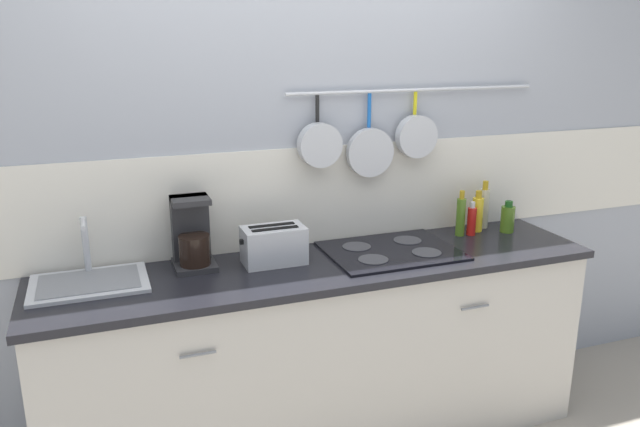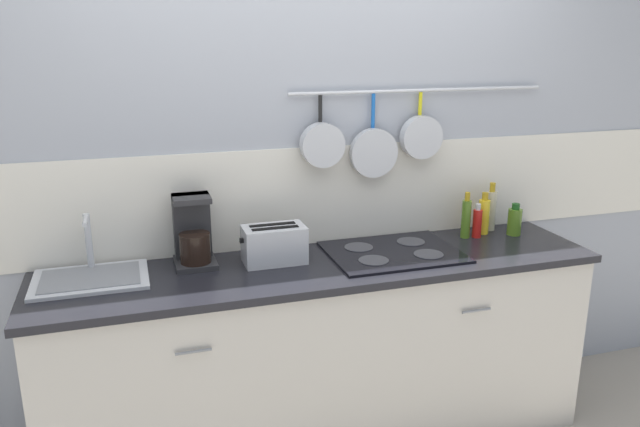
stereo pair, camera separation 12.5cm
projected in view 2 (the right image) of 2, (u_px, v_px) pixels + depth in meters
wall_back at (304, 169)px, 2.97m from camera, size 7.20×0.15×2.60m
cabinet_base at (324, 359)px, 2.90m from camera, size 2.47×0.54×0.88m
countertop at (324, 267)px, 2.78m from camera, size 2.51×0.57×0.03m
sink_basin at (90, 275)px, 2.58m from camera, size 0.46×0.33×0.25m
coffee_maker at (193, 236)px, 2.74m from camera, size 0.18×0.20×0.31m
toaster at (274, 244)px, 2.77m from camera, size 0.29×0.16×0.17m
cooktop at (393, 252)px, 2.90m from camera, size 0.60×0.47×0.01m
bottle_vinegar at (466, 218)px, 3.10m from camera, size 0.05×0.05×0.23m
bottle_hot_sauce at (477, 223)px, 3.11m from camera, size 0.05×0.05×0.17m
bottle_dish_soap at (484, 216)px, 3.17m from camera, size 0.06×0.06×0.21m
bottle_olive_oil at (491, 209)px, 3.22m from camera, size 0.05×0.05×0.25m
bottle_cooking_wine at (515, 221)px, 3.15m from camera, size 0.07×0.07×0.16m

